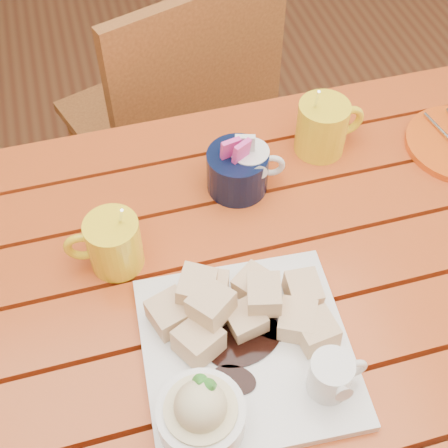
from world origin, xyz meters
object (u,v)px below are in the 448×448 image
object	(u,v)px
dessert_plate	(239,355)
coffee_mug_left	(112,243)
coffee_mug_right	(323,126)
chair_far	(178,120)
table	(218,329)

from	to	relation	value
dessert_plate	coffee_mug_left	distance (m)	0.25
dessert_plate	coffee_mug_right	xyz separation A→B (m)	(0.26, 0.37, 0.02)
coffee_mug_right	chair_far	bearing A→B (deg)	108.49
coffee_mug_left	chair_far	size ratio (longest dim) A/B	0.15
table	dessert_plate	size ratio (longest dim) A/B	4.02
coffee_mug_left	coffee_mug_right	size ratio (longest dim) A/B	0.92
coffee_mug_left	chair_far	bearing A→B (deg)	78.25
coffee_mug_right	chair_far	distance (m)	0.55
dessert_plate	coffee_mug_right	distance (m)	0.45
table	chair_far	world-z (taller)	chair_far
coffee_mug_right	dessert_plate	bearing A→B (deg)	-130.02
table	chair_far	bearing A→B (deg)	83.47
chair_far	dessert_plate	bearing A→B (deg)	65.48
chair_far	coffee_mug_right	bearing A→B (deg)	94.54
table	coffee_mug_left	distance (m)	0.23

